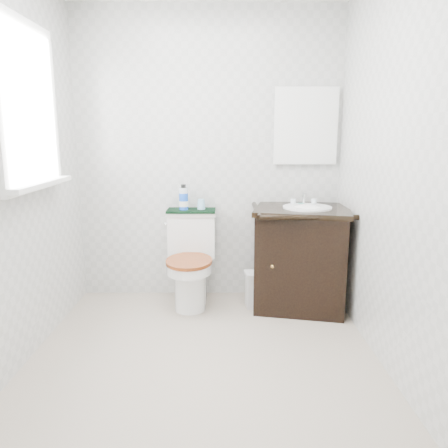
{
  "coord_description": "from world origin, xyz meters",
  "views": [
    {
      "loc": [
        0.13,
        -2.48,
        1.39
      ],
      "look_at": [
        0.13,
        0.75,
        0.72
      ],
      "focal_mm": 35.0,
      "sensor_mm": 36.0,
      "label": 1
    }
  ],
  "objects_px": {
    "trash_bin": "(257,289)",
    "toilet": "(191,264)",
    "mouthwash_bottle": "(184,198)",
    "vanity": "(301,255)",
    "cup": "(201,204)"
  },
  "relations": [
    {
      "from": "mouthwash_bottle",
      "to": "cup",
      "type": "relative_size",
      "value": 2.49
    },
    {
      "from": "trash_bin",
      "to": "mouthwash_bottle",
      "type": "relative_size",
      "value": 1.4
    },
    {
      "from": "mouthwash_bottle",
      "to": "trash_bin",
      "type": "bearing_deg",
      "value": -17.79
    },
    {
      "from": "vanity",
      "to": "trash_bin",
      "type": "bearing_deg",
      "value": -176.74
    },
    {
      "from": "trash_bin",
      "to": "mouthwash_bottle",
      "type": "xyz_separation_m",
      "value": [
        -0.61,
        0.19,
        0.72
      ]
    },
    {
      "from": "toilet",
      "to": "trash_bin",
      "type": "xyz_separation_m",
      "value": [
        0.54,
        -0.09,
        -0.18
      ]
    },
    {
      "from": "vanity",
      "to": "trash_bin",
      "type": "height_order",
      "value": "vanity"
    },
    {
      "from": "vanity",
      "to": "toilet",
      "type": "bearing_deg",
      "value": 175.72
    },
    {
      "from": "toilet",
      "to": "mouthwash_bottle",
      "type": "distance_m",
      "value": 0.55
    },
    {
      "from": "toilet",
      "to": "trash_bin",
      "type": "distance_m",
      "value": 0.58
    },
    {
      "from": "toilet",
      "to": "trash_bin",
      "type": "bearing_deg",
      "value": -9.04
    },
    {
      "from": "trash_bin",
      "to": "toilet",
      "type": "bearing_deg",
      "value": 170.96
    },
    {
      "from": "trash_bin",
      "to": "cup",
      "type": "distance_m",
      "value": 0.84
    },
    {
      "from": "trash_bin",
      "to": "mouthwash_bottle",
      "type": "height_order",
      "value": "mouthwash_bottle"
    },
    {
      "from": "vanity",
      "to": "cup",
      "type": "bearing_deg",
      "value": 166.0
    }
  ]
}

